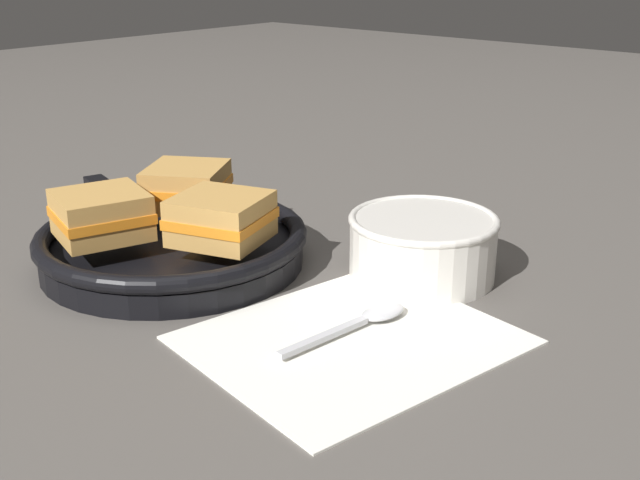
# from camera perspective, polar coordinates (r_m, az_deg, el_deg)

# --- Properties ---
(ground_plane) EXTENTS (4.00, 4.00, 0.00)m
(ground_plane) POSITION_cam_1_polar(r_m,az_deg,el_deg) (0.75, 0.61, -4.69)
(ground_plane) COLOR #56514C
(napkin) EXTENTS (0.29, 0.26, 0.00)m
(napkin) POSITION_cam_1_polar(r_m,az_deg,el_deg) (0.69, 2.26, -7.02)
(napkin) COLOR white
(napkin) RESTS_ON ground_plane
(soup_bowl) EXTENTS (0.15, 0.15, 0.07)m
(soup_bowl) POSITION_cam_1_polar(r_m,az_deg,el_deg) (0.81, 7.31, -0.18)
(soup_bowl) COLOR silver
(soup_bowl) RESTS_ON ground_plane
(spoon) EXTENTS (0.15, 0.03, 0.01)m
(spoon) POSITION_cam_1_polar(r_m,az_deg,el_deg) (0.71, 3.39, -5.59)
(spoon) COLOR silver
(spoon) RESTS_ON napkin
(skillet) EXTENTS (0.28, 0.39, 0.04)m
(skillet) POSITION_cam_1_polar(r_m,az_deg,el_deg) (0.86, -10.48, -0.32)
(skillet) COLOR black
(skillet) RESTS_ON ground_plane
(sandwich_near_left) EXTENTS (0.11, 0.11, 0.05)m
(sandwich_near_left) POSITION_cam_1_polar(r_m,az_deg,el_deg) (0.83, -15.29, 1.74)
(sandwich_near_left) COLOR #C18E47
(sandwich_near_left) RESTS_ON skillet
(sandwich_near_right) EXTENTS (0.11, 0.11, 0.05)m
(sandwich_near_right) POSITION_cam_1_polar(r_m,az_deg,el_deg) (0.79, -7.05, 1.54)
(sandwich_near_right) COLOR #C18E47
(sandwich_near_right) RESTS_ON skillet
(sandwich_far_left) EXTENTS (0.12, 0.12, 0.05)m
(sandwich_far_left) POSITION_cam_1_polar(r_m,az_deg,el_deg) (0.90, -9.47, 3.79)
(sandwich_far_left) COLOR #C18E47
(sandwich_far_left) RESTS_ON skillet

